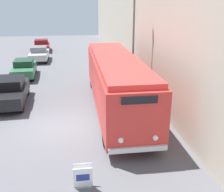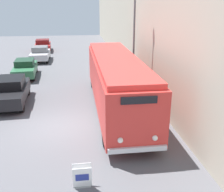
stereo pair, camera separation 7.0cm
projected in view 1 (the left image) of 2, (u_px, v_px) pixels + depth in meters
name	position (u px, v px, depth m)	size (l,w,h in m)	color
ground_plane	(60.00, 126.00, 13.19)	(80.00, 80.00, 0.00)	#56565B
building_wall_right	(132.00, 28.00, 21.98)	(0.30, 60.00, 7.72)	#B2A893
vintage_bus	(116.00, 80.00, 14.95)	(2.43, 11.47, 3.07)	black
sign_board	(83.00, 177.00, 8.72)	(0.63, 0.31, 0.82)	gray
streetlamp	(134.00, 27.00, 16.10)	(0.36, 0.36, 6.97)	#595E60
parked_car_near	(11.00, 91.00, 15.89)	(1.97, 4.48, 1.62)	black
parked_car_mid	(24.00, 68.00, 21.78)	(1.97, 4.32, 1.46)	black
parked_car_far	(39.00, 54.00, 27.87)	(1.88, 4.15, 1.54)	black
parked_car_distant	(42.00, 45.00, 33.71)	(2.24, 4.28, 1.48)	black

